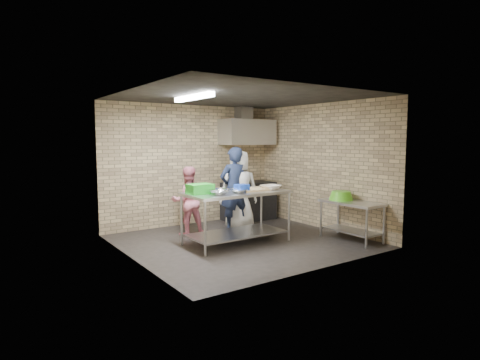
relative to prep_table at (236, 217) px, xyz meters
name	(u,v)px	position (x,y,z in m)	size (l,w,h in m)	color
floor	(242,241)	(0.13, 0.02, -0.48)	(4.20, 4.20, 0.00)	black
ceiling	(242,97)	(0.13, 0.02, 2.22)	(4.20, 4.20, 0.00)	black
back_wall	(191,165)	(0.13, 2.02, 0.87)	(4.20, 0.06, 2.70)	tan
front_wall	(320,179)	(0.13, -1.98, 0.87)	(4.20, 0.06, 2.70)	tan
left_wall	(132,176)	(-1.97, 0.02, 0.87)	(0.06, 4.00, 2.70)	tan
right_wall	(321,166)	(2.23, 0.02, 0.87)	(0.06, 4.00, 2.70)	tan
prep_table	(236,217)	(0.00, 0.00, 0.00)	(1.94, 0.97, 0.97)	silver
side_counter	(351,221)	(1.93, -1.08, -0.11)	(0.60, 1.20, 0.75)	silver
stove	(249,201)	(1.48, 1.67, -0.03)	(1.20, 0.70, 0.90)	black
range_hood	(247,132)	(1.48, 1.72, 1.62)	(1.30, 0.60, 0.60)	silver
hood_duct	(244,113)	(1.48, 1.87, 2.07)	(0.35, 0.30, 0.30)	#A5A8AD
wall_shelf	(253,140)	(1.78, 1.91, 1.44)	(0.80, 0.20, 0.04)	#3F2B19
fluorescent_fixture	(193,97)	(-0.87, 0.02, 2.16)	(0.10, 1.25, 0.08)	white
green_crate	(200,189)	(-0.70, 0.12, 0.57)	(0.43, 0.32, 0.17)	green
blue_tub	(242,188)	(0.05, -0.10, 0.55)	(0.22, 0.22, 0.14)	#163AA8
cutting_board	(252,189)	(0.35, -0.02, 0.50)	(0.59, 0.45, 0.03)	tan
mixing_bowl_a	(219,193)	(-0.50, -0.20, 0.52)	(0.30, 0.30, 0.07)	silver
mixing_bowl_b	(221,190)	(-0.30, 0.05, 0.52)	(0.23, 0.23, 0.07)	silver
mixing_bowl_c	(239,191)	(-0.10, -0.22, 0.52)	(0.28, 0.28, 0.07)	#B3B7BA
ceramic_bowl	(271,187)	(0.70, -0.15, 0.53)	(0.37, 0.37, 0.09)	beige
green_basin	(341,196)	(1.91, -0.83, 0.35)	(0.46, 0.46, 0.17)	#59C626
bottle_red	(245,135)	(1.53, 1.91, 1.55)	(0.07, 0.07, 0.18)	#B22619
bottle_green	(258,136)	(1.93, 1.91, 1.53)	(0.06, 0.06, 0.15)	green
man_navy	(234,189)	(0.53, 0.87, 0.40)	(0.65, 0.42, 1.77)	#161937
woman_pink	(188,201)	(-0.45, 1.09, 0.21)	(0.67, 0.53, 1.39)	#C96A7B
woman_white	(239,190)	(0.72, 0.95, 0.37)	(0.83, 0.54, 1.70)	white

